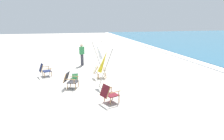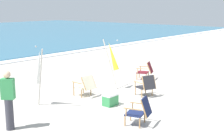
{
  "view_description": "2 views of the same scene",
  "coord_description": "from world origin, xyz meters",
  "px_view_note": "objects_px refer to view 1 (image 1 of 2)",
  "views": [
    {
      "loc": [
        10.54,
        -0.29,
        3.46
      ],
      "look_at": [
        -0.28,
        2.27,
        0.59
      ],
      "focal_mm": 32.0,
      "sensor_mm": 36.0,
      "label": 1
    },
    {
      "loc": [
        -8.81,
        -6.3,
        3.28
      ],
      "look_at": [
        0.42,
        1.36,
        0.82
      ],
      "focal_mm": 50.0,
      "sensor_mm": 36.0,
      "label": 2
    }
  ],
  "objects_px": {
    "beach_chair_front_left": "(44,70)",
    "person_near_chairs": "(82,54)",
    "beach_chair_far_center": "(109,93)",
    "umbrella_furled_yellow": "(103,62)",
    "cooler_box": "(75,75)",
    "beach_chair_front_right": "(99,71)",
    "umbrella_furled_white": "(99,51)",
    "beach_chair_back_right": "(70,80)"
  },
  "relations": [
    {
      "from": "beach_chair_far_center",
      "to": "cooler_box",
      "type": "bearing_deg",
      "value": -163.19
    },
    {
      "from": "person_near_chairs",
      "to": "umbrella_furled_yellow",
      "type": "bearing_deg",
      "value": 7.34
    },
    {
      "from": "cooler_box",
      "to": "beach_chair_far_center",
      "type": "bearing_deg",
      "value": 16.81
    },
    {
      "from": "beach_chair_front_right",
      "to": "umbrella_furled_white",
      "type": "bearing_deg",
      "value": 170.6
    },
    {
      "from": "person_near_chairs",
      "to": "beach_chair_front_right",
      "type": "bearing_deg",
      "value": 10.72
    },
    {
      "from": "beach_chair_front_right",
      "to": "umbrella_furled_white",
      "type": "xyz_separation_m",
      "value": [
        -1.82,
        0.3,
        0.9
      ]
    },
    {
      "from": "beach_chair_front_left",
      "to": "umbrella_furled_yellow",
      "type": "distance_m",
      "value": 4.23
    },
    {
      "from": "beach_chair_front_right",
      "to": "umbrella_furled_white",
      "type": "relative_size",
      "value": 0.39
    },
    {
      "from": "umbrella_furled_white",
      "to": "cooler_box",
      "type": "relative_size",
      "value": 4.13
    },
    {
      "from": "beach_chair_back_right",
      "to": "umbrella_furled_white",
      "type": "distance_m",
      "value": 3.93
    },
    {
      "from": "umbrella_furled_white",
      "to": "cooler_box",
      "type": "distance_m",
      "value": 2.58
    },
    {
      "from": "umbrella_furled_yellow",
      "to": "cooler_box",
      "type": "relative_size",
      "value": 4.09
    },
    {
      "from": "beach_chair_far_center",
      "to": "umbrella_furled_yellow",
      "type": "height_order",
      "value": "umbrella_furled_yellow"
    },
    {
      "from": "beach_chair_front_left",
      "to": "umbrella_furled_white",
      "type": "xyz_separation_m",
      "value": [
        -0.74,
        3.51,
        0.89
      ]
    },
    {
      "from": "beach_chair_far_center",
      "to": "umbrella_furled_yellow",
      "type": "xyz_separation_m",
      "value": [
        -2.16,
        0.2,
        0.88
      ]
    },
    {
      "from": "cooler_box",
      "to": "person_near_chairs",
      "type": "bearing_deg",
      "value": 167.61
    },
    {
      "from": "beach_chair_front_right",
      "to": "cooler_box",
      "type": "relative_size",
      "value": 1.61
    },
    {
      "from": "beach_chair_front_left",
      "to": "beach_chair_far_center",
      "type": "bearing_deg",
      "value": 31.94
    },
    {
      "from": "umbrella_furled_yellow",
      "to": "cooler_box",
      "type": "distance_m",
      "value": 2.53
    },
    {
      "from": "beach_chair_far_center",
      "to": "cooler_box",
      "type": "distance_m",
      "value": 4.14
    },
    {
      "from": "umbrella_furled_yellow",
      "to": "beach_chair_back_right",
      "type": "bearing_deg",
      "value": -94.41
    },
    {
      "from": "beach_chair_front_left",
      "to": "umbrella_furled_white",
      "type": "distance_m",
      "value": 3.69
    },
    {
      "from": "umbrella_furled_yellow",
      "to": "beach_chair_far_center",
      "type": "bearing_deg",
      "value": -5.32
    },
    {
      "from": "beach_chair_far_center",
      "to": "umbrella_furled_white",
      "type": "relative_size",
      "value": 0.42
    },
    {
      "from": "beach_chair_front_left",
      "to": "person_near_chairs",
      "type": "distance_m",
      "value": 3.58
    },
    {
      "from": "umbrella_furled_yellow",
      "to": "person_near_chairs",
      "type": "relative_size",
      "value": 1.23
    },
    {
      "from": "beach_chair_front_right",
      "to": "beach_chair_front_left",
      "type": "relative_size",
      "value": 0.96
    },
    {
      "from": "beach_chair_back_right",
      "to": "beach_chair_far_center",
      "type": "relative_size",
      "value": 0.98
    },
    {
      "from": "beach_chair_back_right",
      "to": "person_near_chairs",
      "type": "relative_size",
      "value": 0.51
    },
    {
      "from": "umbrella_furled_white",
      "to": "person_near_chairs",
      "type": "distance_m",
      "value": 2.08
    },
    {
      "from": "beach_chair_far_center",
      "to": "person_near_chairs",
      "type": "distance_m",
      "value": 7.33
    },
    {
      "from": "beach_chair_front_left",
      "to": "cooler_box",
      "type": "height_order",
      "value": "beach_chair_front_left"
    },
    {
      "from": "person_near_chairs",
      "to": "beach_chair_back_right",
      "type": "bearing_deg",
      "value": -12.03
    },
    {
      "from": "beach_chair_back_right",
      "to": "beach_chair_far_center",
      "type": "bearing_deg",
      "value": 33.67
    },
    {
      "from": "umbrella_furled_yellow",
      "to": "cooler_box",
      "type": "bearing_deg",
      "value": -142.13
    },
    {
      "from": "beach_chair_front_right",
      "to": "beach_chair_front_left",
      "type": "xyz_separation_m",
      "value": [
        -1.08,
        -3.2,
        0.01
      ]
    },
    {
      "from": "beach_chair_front_left",
      "to": "cooler_box",
      "type": "bearing_deg",
      "value": 65.01
    },
    {
      "from": "beach_chair_front_left",
      "to": "cooler_box",
      "type": "distance_m",
      "value": 1.99
    },
    {
      "from": "beach_chair_far_center",
      "to": "person_near_chairs",
      "type": "xyz_separation_m",
      "value": [
        -7.3,
        -0.46,
        0.41
      ]
    },
    {
      "from": "beach_chair_front_right",
      "to": "beach_chair_front_left",
      "type": "distance_m",
      "value": 3.38
    },
    {
      "from": "beach_chair_front_left",
      "to": "umbrella_furled_yellow",
      "type": "xyz_separation_m",
      "value": [
        2.63,
        3.19,
        0.87
      ]
    },
    {
      "from": "beach_chair_front_right",
      "to": "beach_chair_back_right",
      "type": "bearing_deg",
      "value": -50.85
    }
  ]
}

